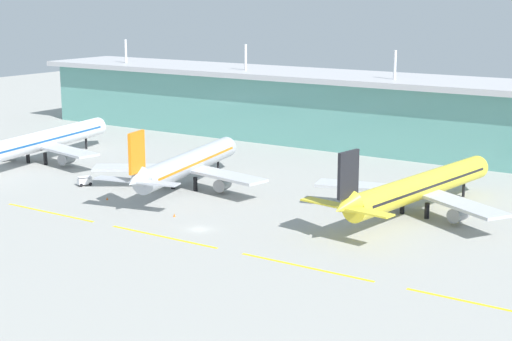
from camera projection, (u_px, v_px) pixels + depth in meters
ground_plane at (199, 229)px, 169.05m from camera, size 600.00×600.00×0.00m
terminal_building at (400, 114)px, 252.63m from camera, size 288.00×34.00×32.51m
airliner_nearest at (39, 142)px, 235.19m from camera, size 48.01×69.11×18.90m
airliner_near_middle at (186, 164)px, 203.52m from camera, size 47.78×58.63×18.90m
airliner_far_middle at (419, 187)px, 179.12m from camera, size 48.30×65.18×18.90m
taxiway_stripe_mid_west at (50, 213)px, 182.20m from camera, size 28.00×0.70×0.04m
taxiway_stripe_centre at (163, 237)px, 163.88m from camera, size 28.00×0.70×0.04m
taxiway_stripe_mid_east at (305, 267)px, 145.57m from camera, size 28.00×0.70×0.04m
taxiway_stripe_east at (488, 306)px, 127.25m from camera, size 28.00×0.70×0.04m
baggage_cart at (85, 181)px, 207.78m from camera, size 3.21×4.02×2.48m
safety_cone_left_wingtip at (174, 215)px, 178.78m from camera, size 0.56×0.56×0.70m
safety_cone_nose_front at (107, 198)px, 193.58m from camera, size 0.56×0.56×0.70m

